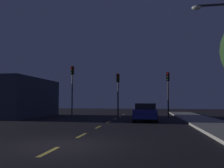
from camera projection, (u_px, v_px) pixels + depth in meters
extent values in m
plane|color=black|center=(100.00, 126.00, 15.85)|extent=(80.00, 80.00, 0.00)
cube|color=gray|center=(219.00, 127.00, 14.70)|extent=(3.00, 40.00, 0.15)
cube|color=#EACC4C|center=(49.00, 152.00, 7.77)|extent=(0.16, 1.60, 0.01)
cube|color=#EACC4C|center=(82.00, 135.00, 11.52)|extent=(0.16, 1.60, 0.01)
cube|color=#EACC4C|center=(98.00, 127.00, 15.26)|extent=(0.16, 1.60, 0.01)
cube|color=#EACC4C|center=(108.00, 122.00, 19.00)|extent=(0.16, 1.60, 0.01)
cube|color=#EACC4C|center=(115.00, 119.00, 22.75)|extent=(0.16, 1.60, 0.01)
cube|color=#EACC4C|center=(120.00, 116.00, 26.49)|extent=(0.16, 1.60, 0.01)
cube|color=#EACC4C|center=(124.00, 114.00, 30.24)|extent=(0.16, 1.60, 0.01)
cylinder|color=#4C4C51|center=(72.00, 91.00, 25.98)|extent=(0.14, 0.14, 5.50)
cube|color=#382D0C|center=(72.00, 70.00, 26.15)|extent=(0.32, 0.24, 0.90)
sphere|color=red|center=(72.00, 67.00, 26.01)|extent=(0.20, 0.20, 0.20)
sphere|color=#3F2D0C|center=(72.00, 70.00, 25.99)|extent=(0.20, 0.20, 0.20)
sphere|color=#0C3319|center=(72.00, 73.00, 25.97)|extent=(0.20, 0.20, 0.20)
cylinder|color=black|center=(118.00, 95.00, 25.17)|extent=(0.14, 0.14, 4.59)
cube|color=#382D0C|center=(118.00, 78.00, 25.30)|extent=(0.32, 0.24, 0.90)
sphere|color=red|center=(118.00, 75.00, 25.17)|extent=(0.20, 0.20, 0.20)
sphere|color=#3F2D0C|center=(118.00, 78.00, 25.15)|extent=(0.20, 0.20, 0.20)
sphere|color=#0C3319|center=(118.00, 81.00, 25.13)|extent=(0.20, 0.20, 0.20)
cylinder|color=black|center=(168.00, 95.00, 24.37)|extent=(0.14, 0.14, 4.63)
cube|color=black|center=(168.00, 77.00, 24.51)|extent=(0.32, 0.24, 0.90)
sphere|color=red|center=(168.00, 74.00, 24.38)|extent=(0.20, 0.20, 0.20)
sphere|color=#3F2D0C|center=(168.00, 77.00, 24.35)|extent=(0.20, 0.20, 0.20)
sphere|color=#0C3319|center=(168.00, 79.00, 24.33)|extent=(0.20, 0.20, 0.20)
cube|color=navy|center=(146.00, 113.00, 19.83)|extent=(1.94, 4.48, 0.69)
cube|color=black|center=(146.00, 106.00, 19.65)|extent=(1.66, 2.03, 0.48)
cylinder|color=black|center=(137.00, 116.00, 21.60)|extent=(0.23, 0.64, 0.64)
cylinder|color=black|center=(156.00, 116.00, 21.29)|extent=(0.23, 0.64, 0.64)
cylinder|color=black|center=(134.00, 119.00, 18.32)|extent=(0.23, 0.64, 0.64)
cylinder|color=black|center=(157.00, 119.00, 18.01)|extent=(0.23, 0.64, 0.64)
cube|color=#2D2D30|center=(213.00, 5.00, 13.63)|extent=(1.80, 0.10, 0.10)
ellipsoid|color=silver|center=(197.00, 8.00, 13.76)|extent=(0.56, 0.36, 0.24)
cube|color=#333847|center=(16.00, 98.00, 25.65)|extent=(5.86, 9.70, 4.08)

